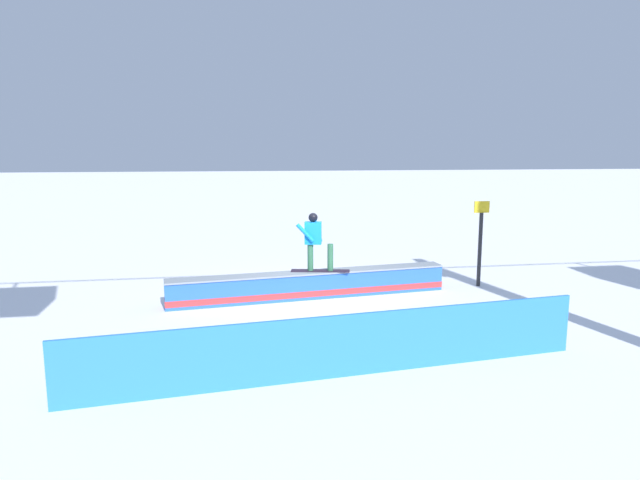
# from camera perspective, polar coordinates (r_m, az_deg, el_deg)

# --- Properties ---
(ground_plane) EXTENTS (120.00, 120.00, 0.00)m
(ground_plane) POSITION_cam_1_polar(r_m,az_deg,el_deg) (14.19, -0.97, -5.71)
(ground_plane) COLOR white
(grind_box) EXTENTS (6.86, 1.66, 0.65)m
(grind_box) POSITION_cam_1_polar(r_m,az_deg,el_deg) (14.11, -0.97, -4.55)
(grind_box) COLOR blue
(grind_box) RESTS_ON ground_plane
(snowboarder) EXTENTS (1.45, 0.51, 1.42)m
(snowboarder) POSITION_cam_1_polar(r_m,az_deg,el_deg) (13.95, -0.48, 0.03)
(snowboarder) COLOR black
(snowboarder) RESTS_ON grind_box
(safety_fence) EXTENTS (8.56, 1.51, 1.04)m
(safety_fence) POSITION_cam_1_polar(r_m,az_deg,el_deg) (9.46, 1.95, -10.42)
(safety_fence) COLOR blue
(safety_fence) RESTS_ON ground_plane
(trail_marker) EXTENTS (0.40, 0.10, 2.24)m
(trail_marker) POSITION_cam_1_polar(r_m,az_deg,el_deg) (15.64, 15.51, -0.12)
(trail_marker) COLOR #262628
(trail_marker) RESTS_ON ground_plane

